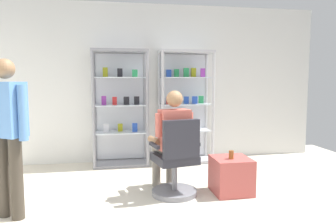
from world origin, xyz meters
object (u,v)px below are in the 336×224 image
seated_shopkeeper (171,136)px  standing_customer (8,128)px  display_cabinet_left (120,107)px  display_cabinet_right (185,106)px  storage_crate (231,175)px  tea_glass (231,155)px  office_chair (176,165)px

seated_shopkeeper → standing_customer: standing_customer is taller
display_cabinet_left → seated_shopkeeper: display_cabinet_left is taller
display_cabinet_left → display_cabinet_right: size_ratio=1.00×
seated_shopkeeper → storage_crate: seated_shopkeeper is taller
seated_shopkeeper → tea_glass: seated_shopkeeper is taller
display_cabinet_left → display_cabinet_right: same height
seated_shopkeeper → standing_customer: 1.84m
display_cabinet_left → standing_customer: display_cabinet_left is taller
office_chair → standing_customer: standing_customer is taller
office_chair → display_cabinet_left: bearing=110.5°
standing_customer → office_chair: bearing=9.2°
seated_shopkeeper → standing_customer: bearing=-165.6°
storage_crate → tea_glass: tea_glass is taller
display_cabinet_left → tea_glass: display_cabinet_left is taller
tea_glass → display_cabinet_right: bearing=96.6°
display_cabinet_left → office_chair: (0.61, -1.64, -0.57)m
seated_shopkeeper → display_cabinet_left: bearing=111.5°
seated_shopkeeper → office_chair: bearing=-79.3°
storage_crate → tea_glass: 0.28m
display_cabinet_left → standing_customer: (-1.18, -1.93, -0.03)m
display_cabinet_right → standing_customer: (-2.28, -1.93, -0.03)m
display_cabinet_right → seated_shopkeeper: size_ratio=1.47×
display_cabinet_left → storage_crate: 2.23m
display_cabinet_left → seated_shopkeeper: (0.58, -1.48, -0.25)m
storage_crate → standing_customer: 2.62m
office_chair → seated_shopkeeper: bearing=100.7°
office_chair → standing_customer: bearing=-170.8°
display_cabinet_left → seated_shopkeeper: size_ratio=1.47×
display_cabinet_left → display_cabinet_right: (1.10, 0.00, 0.01)m
office_chair → display_cabinet_right: bearing=73.5°
display_cabinet_right → standing_customer: bearing=-139.8°
display_cabinet_right → standing_customer: display_cabinet_right is taller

